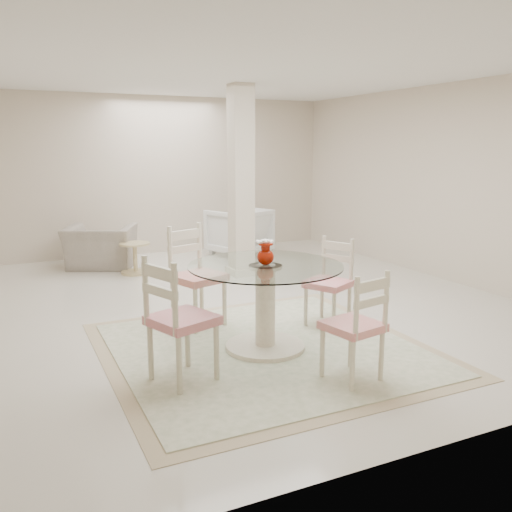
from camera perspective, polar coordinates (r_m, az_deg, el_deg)
name	(u,v)px	position (r m, az deg, el deg)	size (l,w,h in m)	color
ground	(247,301)	(6.63, -0.98, -4.74)	(7.00, 7.00, 0.00)	silver
room_shell	(246,146)	(6.36, -1.04, 11.51)	(6.02, 7.02, 2.71)	beige
column	(241,182)	(7.77, -1.59, 7.77)	(0.30, 0.30, 2.70)	beige
area_rug	(265,349)	(5.10, 0.97, -9.73)	(2.88, 2.88, 0.02)	tan
dining_table	(265,307)	(4.96, 0.99, -5.40)	(1.40, 1.40, 0.81)	#F6E9CA
red_vase	(265,253)	(4.84, 1.00, 0.34)	(0.18, 0.15, 0.23)	#A51705
dining_chair_east	(331,275)	(5.69, 7.95, -2.04)	(0.55, 0.55, 1.01)	beige
dining_chair_north	(194,268)	(5.64, -6.60, -1.30)	(0.59, 0.59, 1.16)	#EEE3C3
dining_chair_west	(175,311)	(4.25, -8.55, -5.79)	(0.58, 0.58, 1.13)	beige
dining_chair_south	(359,319)	(4.32, 10.81, -6.52)	(0.48, 0.48, 1.01)	beige
recliner_taupe	(101,247)	(8.71, -16.02, 0.93)	(1.00, 0.87, 0.65)	#A09684
armchair_white	(239,232)	(9.32, -1.80, 2.56)	(0.87, 0.90, 0.82)	white
side_table	(135,259)	(8.19, -12.59, -0.35)	(0.44, 0.44, 0.46)	tan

